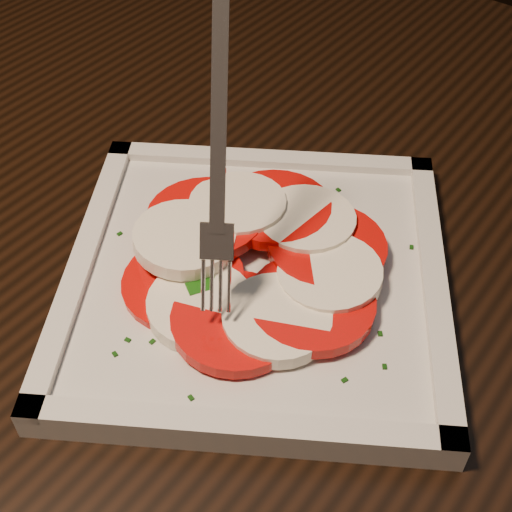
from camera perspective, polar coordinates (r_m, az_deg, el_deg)
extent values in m
cube|color=black|center=(0.50, 11.09, -2.84)|extent=(1.29, 0.95, 0.04)
cylinder|color=black|center=(1.19, -6.22, 7.05)|extent=(0.06, 0.06, 0.71)
cylinder|color=black|center=(1.26, 15.99, -1.61)|extent=(0.04, 0.04, 0.41)
cylinder|color=black|center=(1.53, 18.30, 7.75)|extent=(0.04, 0.04, 0.41)
cube|color=silver|center=(0.46, 0.00, -1.93)|extent=(0.32, 0.32, 0.01)
cylinder|color=red|center=(0.45, -5.84, -2.10)|extent=(0.08, 0.08, 0.02)
cylinder|color=white|center=(0.43, -4.44, -4.01)|extent=(0.07, 0.07, 0.01)
cylinder|color=red|center=(0.42, -1.66, -5.27)|extent=(0.08, 0.08, 0.01)
cylinder|color=white|center=(0.42, 1.67, -5.08)|extent=(0.07, 0.07, 0.01)
cylinder|color=red|center=(0.43, 4.46, -3.78)|extent=(0.08, 0.08, 0.01)
cylinder|color=white|center=(0.44, 5.91, -1.50)|extent=(0.07, 0.07, 0.01)
cylinder|color=red|center=(0.46, 5.69, 0.77)|extent=(0.08, 0.08, 0.01)
cylinder|color=white|center=(0.47, 4.06, 2.79)|extent=(0.07, 0.07, 0.01)
cylinder|color=red|center=(0.48, 1.46, 3.81)|extent=(0.08, 0.08, 0.01)
cylinder|color=white|center=(0.48, -1.47, 4.01)|extent=(0.07, 0.07, 0.02)
cylinder|color=red|center=(0.47, -4.08, 3.02)|extent=(0.08, 0.08, 0.01)
cylinder|color=white|center=(0.46, -5.76, 1.39)|extent=(0.07, 0.07, 0.02)
cube|color=#16560E|center=(0.47, 2.21, 2.25)|extent=(0.03, 0.02, 0.00)
cube|color=#16560E|center=(0.49, 3.29, 4.08)|extent=(0.01, 0.04, 0.00)
cube|color=#16560E|center=(0.42, 4.34, -4.98)|extent=(0.03, 0.02, 0.00)
cube|color=#16560E|center=(0.44, -3.48, -2.18)|extent=(0.03, 0.03, 0.00)
cube|color=#16560E|center=(0.48, 5.41, 2.60)|extent=(0.03, 0.04, 0.00)
cube|color=#16560E|center=(0.48, -1.03, 2.99)|extent=(0.04, 0.02, 0.01)
cube|color=#16560E|center=(0.46, 7.07, 0.40)|extent=(0.01, 0.03, 0.00)
cube|color=#0E380A|center=(0.48, 12.33, 0.69)|extent=(0.00, 0.00, 0.00)
cube|color=#0E380A|center=(0.48, 9.21, 1.21)|extent=(0.00, 0.00, 0.00)
cube|color=#0E380A|center=(0.53, -1.75, 6.42)|extent=(0.00, 0.00, 0.00)
cube|color=#0E380A|center=(0.40, -5.23, -11.23)|extent=(0.00, 0.00, 0.00)
cube|color=#0E380A|center=(0.52, 6.61, 5.28)|extent=(0.00, 0.00, 0.00)
cube|color=#0E380A|center=(0.42, 7.80, -6.97)|extent=(0.00, 0.00, 0.00)
cube|color=#0E380A|center=(0.49, -10.85, 1.76)|extent=(0.00, 0.00, 0.00)
cube|color=#0E380A|center=(0.43, -8.30, -6.79)|extent=(0.00, 0.00, 0.00)
cube|color=#0E380A|center=(0.43, -10.23, -6.63)|extent=(0.00, 0.00, 0.00)
cube|color=#0E380A|center=(0.51, -5.21, 4.72)|extent=(0.00, 0.00, 0.00)
cube|color=#0E380A|center=(0.53, 3.24, 6.27)|extent=(0.00, 0.00, 0.00)
cube|color=#0E380A|center=(0.43, 9.90, -6.14)|extent=(0.00, 0.00, 0.00)
cube|color=#0E380A|center=(0.42, 10.25, -8.70)|extent=(0.00, 0.00, 0.00)
cube|color=#0E380A|center=(0.51, 4.24, 4.67)|extent=(0.00, 0.00, 0.00)
cube|color=#0E380A|center=(0.41, 7.10, -9.82)|extent=(0.00, 0.00, 0.00)
cube|color=#0E380A|center=(0.50, -7.44, 2.93)|extent=(0.00, 0.00, 0.00)
cube|color=#0E380A|center=(0.42, -11.22, -7.71)|extent=(0.00, 0.00, 0.00)
cube|color=#0E380A|center=(0.51, -4.76, 4.69)|extent=(0.00, 0.00, 0.00)
cube|color=#0E380A|center=(0.50, -8.17, 3.00)|extent=(0.00, 0.00, 0.00)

